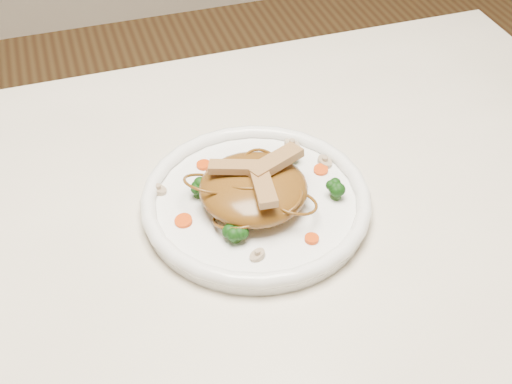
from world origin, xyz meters
name	(u,v)px	position (x,y,z in m)	size (l,w,h in m)	color
table	(240,270)	(0.00, 0.00, 0.65)	(1.20, 0.80, 0.75)	white
plate	(256,205)	(0.03, 0.01, 0.76)	(0.29, 0.29, 0.02)	white
noodle_mound	(253,188)	(0.02, 0.01, 0.79)	(0.14, 0.14, 0.04)	brown
chicken_a	(275,162)	(0.05, 0.02, 0.82)	(0.08, 0.02, 0.01)	tan
chicken_b	(235,167)	(0.00, 0.02, 0.82)	(0.06, 0.02, 0.01)	tan
chicken_c	(263,186)	(0.03, -0.02, 0.82)	(0.07, 0.02, 0.01)	tan
broccoli_0	(290,154)	(0.09, 0.07, 0.78)	(0.02, 0.02, 0.03)	#113D0C
broccoli_1	(198,188)	(-0.04, 0.04, 0.78)	(0.02, 0.02, 0.03)	#113D0C
broccoli_2	(235,231)	(-0.02, -0.05, 0.78)	(0.02, 0.02, 0.03)	#113D0C
broccoli_3	(337,189)	(0.13, -0.02, 0.78)	(0.03, 0.03, 0.03)	#113D0C
carrot_0	(267,159)	(0.07, 0.08, 0.77)	(0.02, 0.02, 0.01)	#EF4508
carrot_1	(183,221)	(-0.07, 0.00, 0.77)	(0.02, 0.02, 0.01)	#EF4508
carrot_2	(321,170)	(0.13, 0.04, 0.77)	(0.02, 0.02, 0.01)	#EF4508
carrot_3	(204,165)	(-0.02, 0.10, 0.77)	(0.02, 0.02, 0.01)	#EF4508
carrot_4	(312,239)	(0.07, -0.08, 0.77)	(0.02, 0.02, 0.01)	#EF4508
mushroom_0	(257,255)	(0.00, -0.08, 0.77)	(0.02, 0.02, 0.01)	beige
mushroom_1	(325,162)	(0.14, 0.05, 0.77)	(0.03, 0.03, 0.01)	beige
mushroom_2	(158,190)	(-0.09, 0.07, 0.77)	(0.02, 0.02, 0.01)	beige
mushroom_3	(292,144)	(0.11, 0.10, 0.77)	(0.02, 0.02, 0.01)	beige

